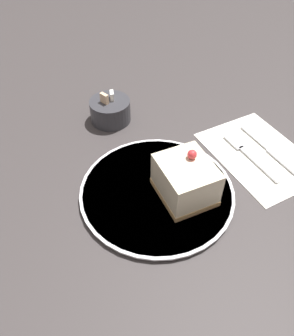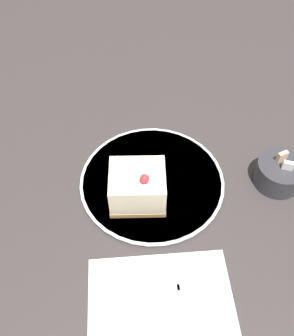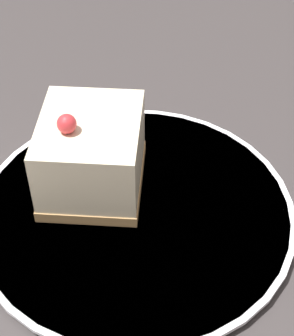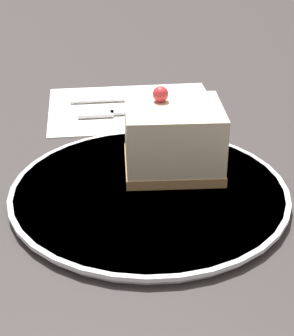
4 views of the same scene
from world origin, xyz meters
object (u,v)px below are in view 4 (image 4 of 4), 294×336
object	(u,v)px
cake_slice	(173,139)
fork	(123,112)
plate	(149,192)
knife	(142,98)

from	to	relation	value
cake_slice	fork	size ratio (longest dim) A/B	0.69
fork	cake_slice	bearing A→B (deg)	-167.86
plate	cake_slice	size ratio (longest dim) A/B	2.54
plate	fork	size ratio (longest dim) A/B	1.75
cake_slice	plate	bearing A→B (deg)	145.65
knife	cake_slice	bearing A→B (deg)	-178.34
fork	knife	xyz separation A→B (m)	(0.05, -0.03, -0.00)
cake_slice	fork	world-z (taller)	cake_slice
cake_slice	fork	xyz separation A→B (m)	(0.18, 0.03, -0.04)
plate	knife	xyz separation A→B (m)	(0.26, -0.04, -0.00)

